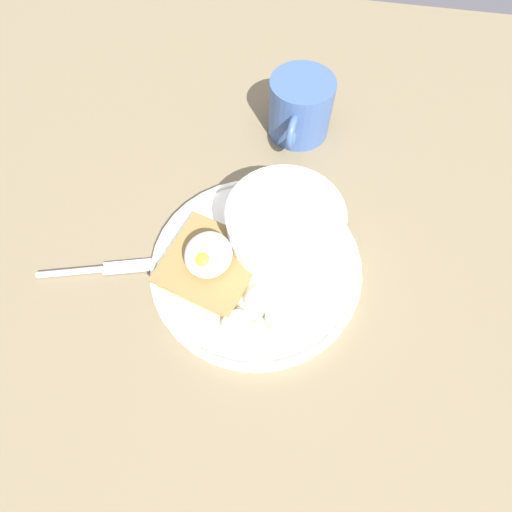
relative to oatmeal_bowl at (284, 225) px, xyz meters
The scene contains 11 objects.
ground_plane 7.00cm from the oatmeal_bowl, 147.63° to the left, with size 120.00×120.00×2.00cm, color #75674C.
plate 5.86cm from the oatmeal_bowl, 147.63° to the left, with size 25.37×25.37×1.60cm.
oatmeal_bowl is the anchor object (origin of this frame).
toast_slice 9.82cm from the oatmeal_bowl, 124.74° to the left, with size 12.89×12.89×1.42cm.
poached_egg 9.64cm from the oatmeal_bowl, 125.14° to the left, with size 5.89×5.44×3.44cm.
banana_slice_front 12.93cm from the oatmeal_bowl, 165.26° to the left, with size 3.87×3.76×1.59cm.
banana_slice_left 11.03cm from the oatmeal_bowl, behind, with size 3.16×3.05×1.58cm.
banana_slice_back 9.56cm from the oatmeal_bowl, behind, with size 3.33×3.52×1.94cm.
banana_slice_right 13.56cm from the oatmeal_bowl, behind, with size 3.60×3.60×1.20cm.
coffee_mug 19.65cm from the oatmeal_bowl, ahead, with size 12.31×8.95×8.38cm.
knife 22.84cm from the oatmeal_bowl, 110.49° to the left, with size 5.30×14.59×0.80cm.
Camera 1 is at (-21.63, -3.88, 45.60)cm, focal length 28.00 mm.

